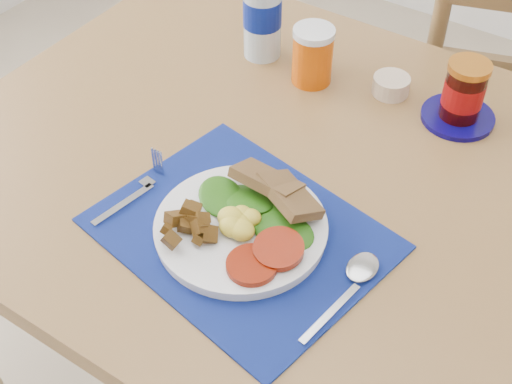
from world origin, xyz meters
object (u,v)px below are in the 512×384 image
chair_far (503,93)px  breakfast_plate (237,224)px  jam_on_saucer (463,96)px  juice_glass (312,57)px  water_bottle (262,4)px

chair_far → breakfast_plate: 0.88m
breakfast_plate → jam_on_saucer: (0.17, 0.43, 0.03)m
chair_far → jam_on_saucer: bearing=73.9°
juice_glass → jam_on_saucer: bearing=8.6°
jam_on_saucer → chair_far: bearing=91.7°
chair_far → juice_glass: bearing=42.1°
water_bottle → juice_glass: bearing=-10.1°
water_bottle → jam_on_saucer: size_ratio=1.94×
chair_far → juice_glass: chair_far is taller
chair_far → juice_glass: 0.57m
breakfast_plate → water_bottle: (-0.23, 0.41, 0.09)m
juice_glass → jam_on_saucer: size_ratio=0.80×
juice_glass → jam_on_saucer: (0.27, 0.04, -0.00)m
breakfast_plate → water_bottle: bearing=130.1°
water_bottle → breakfast_plate: bearing=-61.4°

